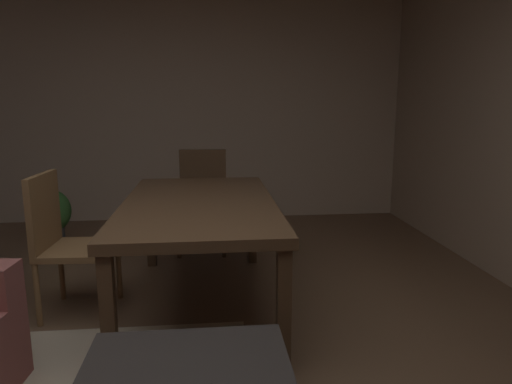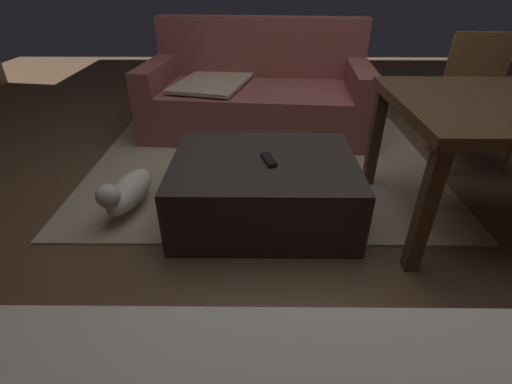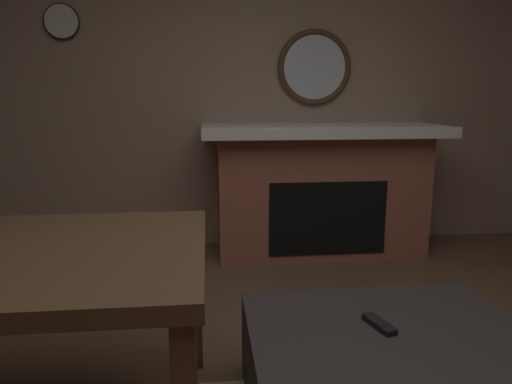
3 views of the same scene
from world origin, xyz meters
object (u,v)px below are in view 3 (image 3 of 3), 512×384
object	(u,v)px
wall_clock	(62,21)
tv_remote	(379,324)
fireplace	(320,188)
round_wall_mirror	(314,67)
ottoman_coffee_table	(386,376)

from	to	relation	value
wall_clock	tv_remote	bearing A→B (deg)	126.94
tv_remote	fireplace	bearing A→B (deg)	-113.14
round_wall_mirror	tv_remote	world-z (taller)	round_wall_mirror
fireplace	wall_clock	distance (m)	2.37
round_wall_mirror	wall_clock	world-z (taller)	wall_clock
fireplace	round_wall_mirror	bearing A→B (deg)	-90.00
ottoman_coffee_table	fireplace	bearing A→B (deg)	-96.28
ottoman_coffee_table	tv_remote	size ratio (longest dim) A/B	6.60
wall_clock	fireplace	bearing A→B (deg)	171.73
ottoman_coffee_table	round_wall_mirror	bearing A→B (deg)	-95.51
fireplace	round_wall_mirror	size ratio (longest dim) A/B	3.05
tv_remote	wall_clock	world-z (taller)	wall_clock
round_wall_mirror	ottoman_coffee_table	world-z (taller)	round_wall_mirror
round_wall_mirror	ottoman_coffee_table	distance (m)	2.67
wall_clock	round_wall_mirror	bearing A→B (deg)	-180.00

